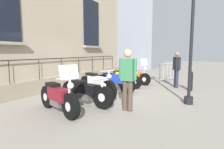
{
  "coord_description": "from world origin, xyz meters",
  "views": [
    {
      "loc": [
        3.67,
        -6.43,
        1.68
      ],
      "look_at": [
        0.26,
        0.0,
        0.8
      ],
      "focal_mm": 29.99,
      "sensor_mm": 36.0,
      "label": 1
    }
  ],
  "objects": [
    {
      "name": "ground_plane",
      "position": [
        0.0,
        0.0,
        0.0
      ],
      "size": [
        60.0,
        60.0,
        0.0
      ],
      "primitive_type": "plane",
      "color": "gray"
    },
    {
      "name": "motorcycle_maroon",
      "position": [
        0.01,
        -2.68,
        0.43
      ],
      "size": [
        1.97,
        0.92,
        1.36
      ],
      "color": "black",
      "rests_on": "ground_plane"
    },
    {
      "name": "motorcycle_black",
      "position": [
        0.21,
        -1.68,
        0.42
      ],
      "size": [
        2.13,
        0.74,
        0.9
      ],
      "color": "black",
      "rests_on": "ground_plane"
    },
    {
      "name": "motorcycle_white",
      "position": [
        -0.08,
        -0.58,
        0.45
      ],
      "size": [
        2.11,
        1.05,
        1.04
      ],
      "color": "black",
      "rests_on": "ground_plane"
    },
    {
      "name": "motorcycle_blue",
      "position": [
        0.12,
        0.52,
        0.45
      ],
      "size": [
        1.96,
        0.6,
        1.3
      ],
      "color": "black",
      "rests_on": "ground_plane"
    },
    {
      "name": "motorcycle_yellow",
      "position": [
        0.04,
        1.63,
        0.41
      ],
      "size": [
        1.86,
        0.75,
        0.92
      ],
      "color": "black",
      "rests_on": "ground_plane"
    },
    {
      "name": "motorcycle_orange",
      "position": [
        0.03,
        2.72,
        0.43
      ],
      "size": [
        2.14,
        0.83,
        1.35
      ],
      "color": "black",
      "rests_on": "ground_plane"
    },
    {
      "name": "lamppost",
      "position": [
        3.09,
        -0.03,
        2.6
      ],
      "size": [
        0.3,
        1.0,
        4.08
      ],
      "color": "black",
      "rests_on": "ground_plane"
    },
    {
      "name": "crowd_barrier",
      "position": [
        1.53,
        4.71,
        0.56
      ],
      "size": [
        0.62,
        2.05,
        1.05
      ],
      "color": "#B7B7BF",
      "rests_on": "ground_plane"
    },
    {
      "name": "bollard",
      "position": [
        2.92,
        2.29,
        0.43
      ],
      "size": [
        0.2,
        0.2,
        0.86
      ],
      "color": "black",
      "rests_on": "ground_plane"
    },
    {
      "name": "pedestrian_standing",
      "position": [
        2.25,
        2.71,
        0.96
      ],
      "size": [
        0.38,
        0.46,
        1.7
      ],
      "color": "#23283D",
      "rests_on": "ground_plane"
    },
    {
      "name": "pedestrian_walking",
      "position": [
        1.62,
        -1.61,
        1.0
      ],
      "size": [
        0.53,
        0.24,
        1.75
      ],
      "color": "#47382D",
      "rests_on": "ground_plane"
    },
    {
      "name": "distant_building",
      "position": [
        -3.94,
        13.85,
        5.24
      ],
      "size": [
        5.27,
        6.02,
        10.48
      ],
      "color": "gray",
      "rests_on": "ground_plane"
    }
  ]
}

